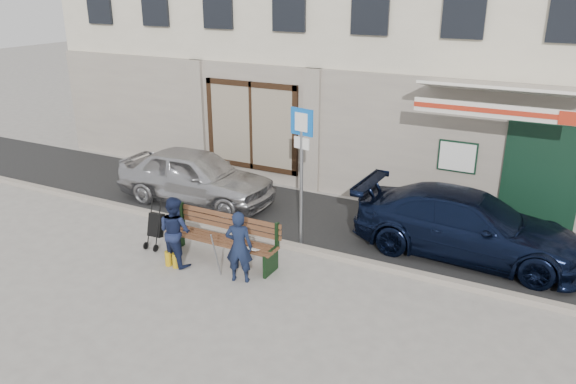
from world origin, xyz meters
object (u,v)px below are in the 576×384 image
Objects in this scene: man at (239,247)px; woman at (175,231)px; stroller at (156,226)px; parking_sign at (302,154)px; bench at (219,239)px; car_silver at (196,176)px; car_navy at (468,225)px.

man is 1.45m from woman.
man is 2.35m from stroller.
parking_sign is at bearing 26.25° from stroller.
man reaches higher than bench.
bench is at bearing -137.55° from car_silver.
car_navy is 1.88× the size of bench.
bench is 0.88m from woman.
car_silver is 4.23m from man.
man is at bearing -14.24° from stroller.
car_navy is 4.60m from man.
stroller is (-2.30, 0.41, -0.22)m from man.
man reaches higher than stroller.
car_silver is 3.31m from bench.
man is (-0.30, -1.93, -1.28)m from parking_sign.
stroller is (-0.85, 0.42, -0.23)m from woman.
bench is at bearing -115.78° from parking_sign.
bench is (2.30, -2.36, -0.23)m from car_silver.
woman is 1.32× the size of stroller.
car_navy is 3.28× the size of man.
bench is 2.28× the size of stroller.
stroller is at bearing -17.14° from woman.
parking_sign reaches higher than car_silver.
parking_sign is 2.34m from man.
woman is (-1.45, -0.01, 0.01)m from man.
bench is at bearing 0.13° from stroller.
parking_sign is 1.21× the size of bench.
car_silver is 3.33m from woman.
car_navy is 6.34m from stroller.
man is at bearing -86.74° from parking_sign.
parking_sign is at bearing -107.48° from car_silver.
man reaches higher than car_navy.
man is (-3.48, -3.02, 0.03)m from car_navy.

